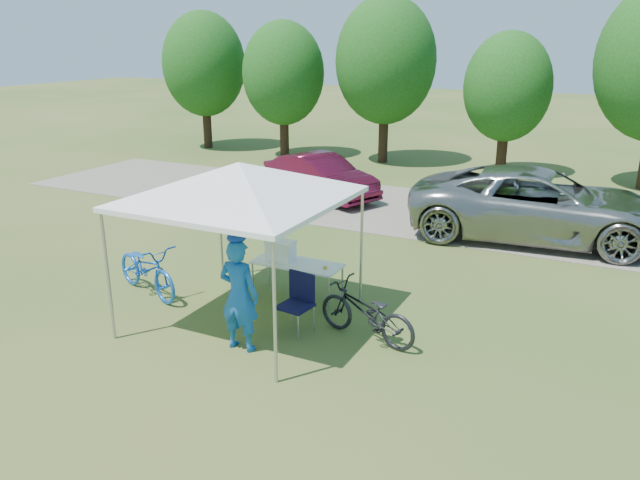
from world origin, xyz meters
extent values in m
plane|color=#2D5119|center=(0.00, 0.00, 0.00)|extent=(100.00, 100.00, 0.00)
cube|color=gray|center=(0.00, 8.00, 0.01)|extent=(24.00, 5.00, 0.02)
cylinder|color=#A5A5AA|center=(-1.50, -1.50, 1.05)|extent=(0.05, 0.05, 2.10)
cylinder|color=#A5A5AA|center=(1.50, -1.50, 1.05)|extent=(0.05, 0.05, 2.10)
cylinder|color=#A5A5AA|center=(-1.50, 1.50, 1.05)|extent=(0.05, 0.05, 2.10)
cylinder|color=#A5A5AA|center=(1.50, 1.50, 1.05)|extent=(0.05, 0.05, 2.10)
cube|color=white|center=(0.00, 0.00, 2.14)|extent=(3.15, 3.15, 0.08)
pyramid|color=white|center=(0.00, 0.00, 2.73)|extent=(4.53, 4.53, 0.55)
cylinder|color=#382314|center=(-11.00, 14.00, 0.94)|extent=(0.36, 0.36, 1.89)
ellipsoid|color=#144711|center=(-11.00, 14.00, 3.51)|extent=(3.46, 3.46, 4.32)
cylinder|color=#382314|center=(-7.00, 13.70, 0.88)|extent=(0.36, 0.36, 1.75)
ellipsoid|color=#144711|center=(-7.00, 13.70, 3.25)|extent=(3.20, 3.20, 4.00)
cylinder|color=#382314|center=(-3.00, 14.30, 1.01)|extent=(0.36, 0.36, 2.03)
ellipsoid|color=#144711|center=(-3.00, 14.30, 3.77)|extent=(3.71, 3.71, 4.64)
cylinder|color=#382314|center=(1.50, 14.10, 0.80)|extent=(0.36, 0.36, 1.61)
ellipsoid|color=#144711|center=(1.50, 14.10, 2.99)|extent=(2.94, 2.94, 3.68)
cube|color=white|center=(0.33, 1.27, 0.66)|extent=(1.65, 0.69, 0.04)
cylinder|color=#A5A5AA|center=(-0.45, 0.98, 0.32)|extent=(0.04, 0.04, 0.64)
cylinder|color=#A5A5AA|center=(1.11, 0.98, 0.32)|extent=(0.04, 0.04, 0.64)
cylinder|color=#A5A5AA|center=(-0.45, 1.56, 0.32)|extent=(0.04, 0.04, 0.64)
cylinder|color=#A5A5AA|center=(1.11, 1.56, 0.32)|extent=(0.04, 0.04, 0.64)
cube|color=black|center=(0.99, -0.01, 0.46)|extent=(0.55, 0.55, 0.04)
cube|color=black|center=(0.99, 0.23, 0.72)|extent=(0.49, 0.11, 0.49)
cylinder|color=#A5A5AA|center=(0.77, -0.23, 0.22)|extent=(0.02, 0.02, 0.44)
cylinder|color=#A5A5AA|center=(1.21, -0.23, 0.22)|extent=(0.02, 0.02, 0.44)
cylinder|color=#A5A5AA|center=(0.77, 0.21, 0.22)|extent=(0.02, 0.02, 0.44)
cylinder|color=#A5A5AA|center=(1.21, 0.21, 0.22)|extent=(0.02, 0.02, 0.44)
cube|color=white|center=(-0.01, 1.27, 0.84)|extent=(0.49, 0.33, 0.33)
cube|color=white|center=(-0.01, 1.27, 1.03)|extent=(0.51, 0.35, 0.04)
cylinder|color=gold|center=(0.93, 1.22, 0.70)|extent=(0.07, 0.07, 0.05)
imported|color=#1558AC|center=(0.50, -0.87, 0.89)|extent=(0.66, 0.44, 1.78)
imported|color=blue|center=(-2.25, 0.17, 0.50)|extent=(2.03, 1.27, 1.01)
imported|color=black|center=(2.12, 0.26, 0.47)|extent=(1.88, 1.00, 0.94)
imported|color=#9C9C98|center=(3.77, 6.87, 0.85)|extent=(6.20, 3.31, 1.66)
imported|color=#500D22|center=(-2.62, 8.15, 0.66)|extent=(4.11, 2.73, 1.28)
camera|label=1|loc=(5.48, -8.10, 4.61)|focal=35.00mm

